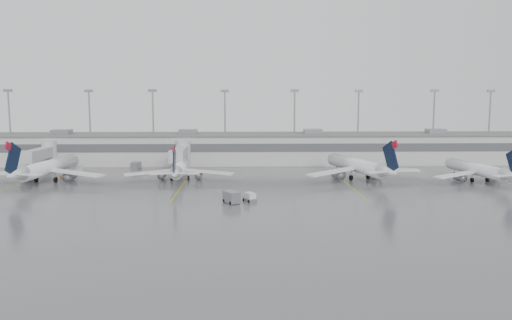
{
  "coord_description": "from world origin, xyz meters",
  "views": [
    {
      "loc": [
        -4.88,
        -81.65,
        18.25
      ],
      "look_at": [
        -1.94,
        24.0,
        5.0
      ],
      "focal_mm": 35.0,
      "sensor_mm": 36.0,
      "label": 1
    }
  ],
  "objects_px": {
    "jet_far_left": "(47,168)",
    "baggage_tug": "(250,198)",
    "jet_far_right": "(479,170)",
    "jet_mid_right": "(359,166)",
    "jet_mid_left": "(180,168)"
  },
  "relations": [
    {
      "from": "jet_mid_right",
      "to": "baggage_tug",
      "type": "height_order",
      "value": "jet_mid_right"
    },
    {
      "from": "jet_mid_left",
      "to": "jet_far_right",
      "type": "bearing_deg",
      "value": -5.15
    },
    {
      "from": "jet_far_left",
      "to": "jet_mid_left",
      "type": "xyz_separation_m",
      "value": [
        28.72,
        1.7,
        -0.42
      ]
    },
    {
      "from": "jet_mid_left",
      "to": "jet_far_right",
      "type": "relative_size",
      "value": 1.02
    },
    {
      "from": "jet_far_left",
      "to": "baggage_tug",
      "type": "bearing_deg",
      "value": -20.85
    },
    {
      "from": "jet_far_left",
      "to": "jet_mid_right",
      "type": "height_order",
      "value": "jet_far_left"
    },
    {
      "from": "jet_mid_right",
      "to": "baggage_tug",
      "type": "xyz_separation_m",
      "value": [
        -24.82,
        -23.63,
        -2.49
      ]
    },
    {
      "from": "jet_far_right",
      "to": "baggage_tug",
      "type": "xyz_separation_m",
      "value": [
        -50.25,
        -19.55,
        -2.07
      ]
    },
    {
      "from": "jet_far_left",
      "to": "jet_mid_left",
      "type": "bearing_deg",
      "value": 9.26
    },
    {
      "from": "jet_far_left",
      "to": "jet_mid_right",
      "type": "bearing_deg",
      "value": 7.16
    },
    {
      "from": "jet_far_right",
      "to": "jet_mid_left",
      "type": "bearing_deg",
      "value": 167.34
    },
    {
      "from": "jet_far_right",
      "to": "jet_mid_right",
      "type": "bearing_deg",
      "value": 161.93
    },
    {
      "from": "jet_far_right",
      "to": "baggage_tug",
      "type": "relative_size",
      "value": 9.13
    },
    {
      "from": "baggage_tug",
      "to": "jet_mid_left",
      "type": "bearing_deg",
      "value": 91.81
    },
    {
      "from": "jet_far_right",
      "to": "baggage_tug",
      "type": "height_order",
      "value": "jet_far_right"
    }
  ]
}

